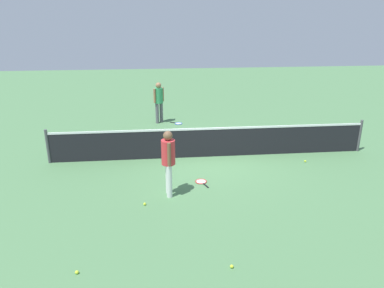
{
  "coord_description": "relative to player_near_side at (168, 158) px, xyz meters",
  "views": [
    {
      "loc": [
        -1.7,
        -10.75,
        4.34
      ],
      "look_at": [
        -0.71,
        -1.24,
        0.9
      ],
      "focal_mm": 33.95,
      "sensor_mm": 36.0,
      "label": 1
    }
  ],
  "objects": [
    {
      "name": "tennis_ball_midcourt",
      "position": [
        1.0,
        -2.94,
        -0.98
      ],
      "size": [
        0.07,
        0.07,
        0.07
      ],
      "primitive_type": "sphere",
      "color": "#C6E033",
      "rests_on": "ground_plane"
    },
    {
      "name": "tennis_racket_far_player",
      "position": [
        0.64,
        6.29,
        -1.0
      ],
      "size": [
        0.57,
        0.48,
        0.03
      ],
      "color": "blue",
      "rests_on": "ground_plane"
    },
    {
      "name": "tennis_racket_near_player",
      "position": [
        0.91,
        0.63,
        -1.0
      ],
      "size": [
        0.4,
        0.61,
        0.03
      ],
      "color": "red",
      "rests_on": "ground_plane"
    },
    {
      "name": "tennis_ball_by_net",
      "position": [
        -0.61,
        -0.48,
        -0.98
      ],
      "size": [
        0.07,
        0.07,
        0.07
      ],
      "primitive_type": "sphere",
      "color": "#C6E033",
      "rests_on": "ground_plane"
    },
    {
      "name": "tennis_ball_near_player",
      "position": [
        4.29,
        1.71,
        -0.98
      ],
      "size": [
        0.07,
        0.07,
        0.07
      ],
      "primitive_type": "sphere",
      "color": "#C6E033",
      "rests_on": "ground_plane"
    },
    {
      "name": "player_far_side",
      "position": [
        -0.12,
        6.54,
        0.0
      ],
      "size": [
        0.48,
        0.48,
        1.7
      ],
      "color": "#595960",
      "rests_on": "ground_plane"
    },
    {
      "name": "player_near_side",
      "position": [
        0.0,
        0.0,
        0.0
      ],
      "size": [
        0.36,
        0.52,
        1.7
      ],
      "color": "white",
      "rests_on": "ground_plane"
    },
    {
      "name": "tennis_ball_baseline",
      "position": [
        -1.76,
        -2.82,
        -0.98
      ],
      "size": [
        0.07,
        0.07,
        0.07
      ],
      "primitive_type": "sphere",
      "color": "#C6E033",
      "rests_on": "ground_plane"
    },
    {
      "name": "court_net",
      "position": [
        1.42,
        2.49,
        -0.51
      ],
      "size": [
        10.09,
        0.09,
        1.07
      ],
      "color": "#4C4C51",
      "rests_on": "ground_plane"
    },
    {
      "name": "ground_plane",
      "position": [
        1.42,
        2.49,
        -1.01
      ],
      "size": [
        40.0,
        40.0,
        0.0
      ],
      "primitive_type": "plane",
      "color": "#4C7A4C"
    }
  ]
}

